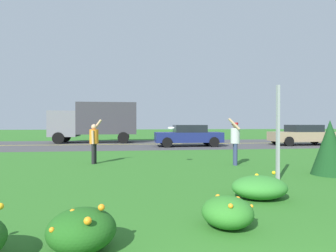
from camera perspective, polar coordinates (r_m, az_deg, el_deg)
ground_plane at (r=11.38m, az=0.09°, el=-7.37°), size 120.00×120.00×0.00m
highway_strip at (r=21.36m, az=-3.36°, el=-3.63°), size 120.00×9.77×0.01m
highway_center_stripe at (r=21.36m, az=-3.36°, el=-3.61°), size 120.00×0.16×0.00m
daylily_clump_near_camera at (r=6.37m, az=17.77°, el=-11.57°), size 1.16×0.97×0.52m
daylily_clump_mid_left at (r=4.60m, az=11.72°, el=-16.43°), size 0.78×0.84×0.46m
daylily_clump_front_center at (r=3.89m, az=-16.83°, el=-19.19°), size 0.85×0.84×0.58m
sign_post_near_path at (r=8.45m, az=21.08°, el=-1.23°), size 0.07×0.10×2.63m
evergreen_shrub_side at (r=9.98m, az=29.59°, el=-3.74°), size 1.08×1.08×1.67m
person_thrower_orange_shirt at (r=11.44m, az=-14.54°, el=-2.72°), size 0.47×0.51×1.73m
person_catcher_red_cap_gray_shirt at (r=10.99m, az=13.25°, el=-2.54°), size 0.51×0.52×1.77m
frisbee_white at (r=10.78m, az=0.63°, el=-0.39°), size 0.25×0.25×0.09m
car_tan_leftmost at (r=22.61m, az=25.29°, el=-1.58°), size 4.50×2.00×1.45m
car_navy_center_left at (r=19.45m, az=4.11°, el=-1.87°), size 4.50×2.00×1.45m
box_truck_gray at (r=23.63m, az=-14.15°, el=1.13°), size 6.70×2.46×3.20m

